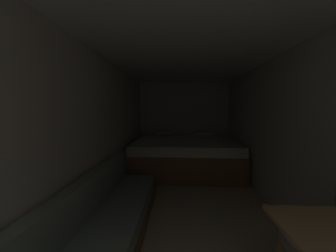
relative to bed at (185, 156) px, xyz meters
name	(u,v)px	position (x,y,z in m)	size (l,w,h in m)	color
ground_plane	(189,214)	(0.00, -1.83, -0.35)	(7.51, 7.51, 0.00)	beige
wall_back	(184,122)	(0.00, 0.94, 0.69)	(2.42, 0.05, 2.08)	beige
wall_left	(98,135)	(-1.19, -1.83, 0.69)	(0.05, 5.51, 2.08)	beige
wall_right	(286,136)	(1.19, -1.83, 0.69)	(0.05, 5.51, 2.08)	beige
ceiling_slab	(190,49)	(0.00, -1.83, 1.75)	(2.42, 5.51, 0.05)	white
bed	(185,156)	(0.00, 0.00, 0.00)	(2.20, 1.76, 0.83)	olive
sofa_left	(96,239)	(-0.87, -2.71, -0.14)	(0.64, 3.11, 0.68)	brown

